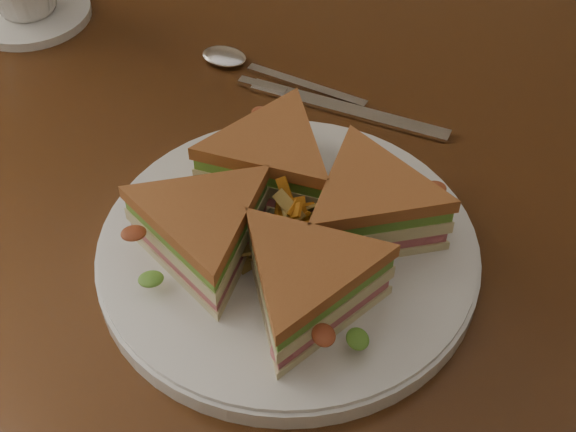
{
  "coord_description": "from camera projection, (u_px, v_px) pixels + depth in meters",
  "views": [
    {
      "loc": [
        0.2,
        -0.49,
        1.24
      ],
      "look_at": [
        0.04,
        -0.11,
        0.8
      ],
      "focal_mm": 50.0,
      "sensor_mm": 36.0,
      "label": 1
    }
  ],
  "objects": [
    {
      "name": "saucer",
      "position": [
        30.0,
        13.0,
        0.88
      ],
      "size": [
        0.13,
        0.13,
        0.01
      ],
      "primitive_type": "cylinder",
      "color": "silver",
      "rests_on": "table"
    },
    {
      "name": "crisps_mound",
      "position": [
        288.0,
        224.0,
        0.61
      ],
      "size": [
        0.09,
        0.09,
        0.05
      ],
      "primitive_type": null,
      "color": "#C27118",
      "rests_on": "plate"
    },
    {
      "name": "knife",
      "position": [
        334.0,
        107.0,
        0.77
      ],
      "size": [
        0.22,
        0.02,
        0.0
      ],
      "rotation": [
        0.0,
        0.0,
        0.0
      ],
      "color": "silver",
      "rests_on": "table"
    },
    {
      "name": "sandwich_wedges",
      "position": [
        288.0,
        220.0,
        0.61
      ],
      "size": [
        0.29,
        0.29,
        0.06
      ],
      "color": "beige",
      "rests_on": "plate"
    },
    {
      "name": "spoon",
      "position": [
        244.0,
        64.0,
        0.82
      ],
      "size": [
        0.18,
        0.04,
        0.01
      ],
      "rotation": [
        0.0,
        0.0,
        -0.08
      ],
      "color": "silver",
      "rests_on": "table"
    },
    {
      "name": "table",
      "position": [
        299.0,
        233.0,
        0.8
      ],
      "size": [
        1.2,
        0.8,
        0.75
      ],
      "color": "black",
      "rests_on": "ground"
    },
    {
      "name": "plate",
      "position": [
        288.0,
        252.0,
        0.64
      ],
      "size": [
        0.3,
        0.3,
        0.02
      ],
      "primitive_type": "cylinder",
      "color": "silver",
      "rests_on": "table"
    }
  ]
}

